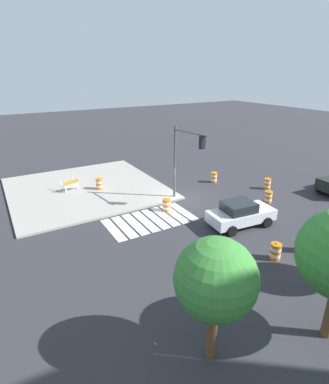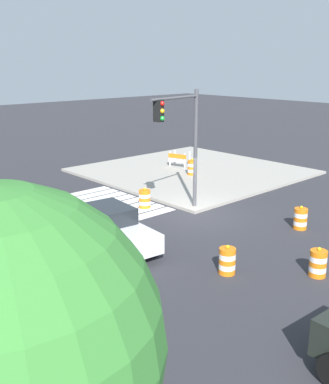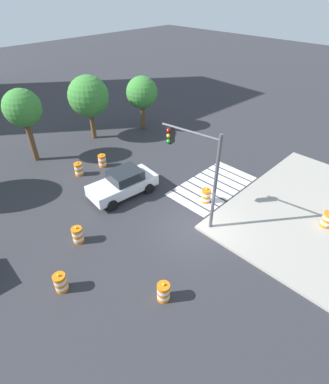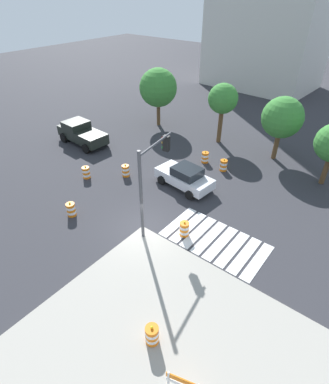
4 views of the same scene
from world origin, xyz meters
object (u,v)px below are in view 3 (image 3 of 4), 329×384
Objects in this scene: traffic_barrel_near_corner at (163,292)px; street_tree_streetside_mid at (142,93)px; sports_car at (123,183)px; street_tree_streetside_near at (88,97)px; traffic_barrel_on_sidewalk at (327,219)px; traffic_barrel_crosswalk_end at (78,235)px; traffic_barrel_lane_center at (206,196)px; traffic_barrel_far_curb at (79,169)px; street_tree_streetside_far at (22,109)px; traffic_barrel_median_near at (102,161)px; traffic_barrel_median_far at (61,283)px; traffic_light_pole at (197,161)px.

traffic_barrel_near_corner is 18.18m from street_tree_streetside_mid.
sports_car is 0.86× the size of street_tree_streetside_near.
sports_car reaches higher than traffic_barrel_on_sidewalk.
traffic_barrel_crosswalk_end is 13.41m from traffic_barrel_on_sidewalk.
traffic_barrel_lane_center is at bearing 114.38° from traffic_barrel_on_sidewalk.
street_tree_streetside_near is (0.38, 12.45, 3.11)m from traffic_barrel_lane_center.
street_tree_streetside_far is at bearing 105.20° from traffic_barrel_far_curb.
sports_car is 4.38× the size of traffic_barrel_far_curb.
street_tree_streetside_near is at bearing 51.78° from traffic_barrel_crosswalk_end.
traffic_barrel_median_near is (5.42, 5.40, 0.00)m from traffic_barrel_crosswalk_end.
traffic_barrel_far_curb is at bearing 53.22° from traffic_barrel_median_far.
sports_car is 4.38× the size of traffic_barrel_median_far.
traffic_barrel_near_corner is at bearing -117.01° from sports_car.
traffic_barrel_far_curb is 15.80m from traffic_barrel_on_sidewalk.
street_tree_streetside_near reaches higher than traffic_barrel_near_corner.
street_tree_streetside_mid is at bearing 36.15° from traffic_barrel_median_far.
traffic_barrel_on_sidewalk is (12.29, -6.71, 0.15)m from traffic_barrel_median_far.
traffic_light_pole is at bearing -8.42° from traffic_barrel_median_far.
street_tree_streetside_far is (-1.12, 4.14, 3.53)m from traffic_barrel_far_curb.
traffic_barrel_crosswalk_end is 7.19m from traffic_light_pole.
traffic_barrel_far_curb is at bearing -162.24° from street_tree_streetside_mid.
sports_car reaches higher than traffic_barrel_median_far.
sports_car is 11.89m from traffic_barrel_on_sidewalk.
traffic_barrel_median_far and traffic_barrel_far_curb have the same top height.
traffic_barrel_far_curb is at bearing 173.50° from traffic_barrel_median_near.
traffic_barrel_on_sidewalk is 0.22× the size of street_tree_streetside_mid.
street_tree_streetside_mid is (11.37, 13.92, 2.77)m from traffic_barrel_near_corner.
street_tree_streetside_mid is (8.47, 2.71, 2.77)m from traffic_barrel_far_curb.
street_tree_streetside_mid is at bearing -8.44° from street_tree_streetside_far.
traffic_barrel_median_far is at bearing -150.60° from sports_car.
sports_car is at bearing -138.91° from street_tree_streetside_mid.
traffic_barrel_near_corner is (-3.68, -7.21, -0.36)m from sports_car.
traffic_barrel_median_far is (-7.57, -7.45, 0.00)m from traffic_barrel_median_near.
traffic_light_pole reaches higher than traffic_barrel_lane_center.
sports_car is 4.08m from traffic_barrel_far_curb.
traffic_barrel_median_near is at bearing 103.60° from traffic_barrel_lane_center.
street_tree_streetside_near is at bearing 0.99° from street_tree_streetside_far.
street_tree_streetside_far reaches higher than traffic_barrel_lane_center.
traffic_barrel_far_curb is 0.22× the size of street_tree_streetside_mid.
traffic_barrel_median_near is 14.93m from traffic_barrel_on_sidewalk.
street_tree_streetside_near is (2.32, 4.44, 3.11)m from traffic_barrel_median_near.
street_tree_streetside_mid reaches higher than traffic_barrel_lane_center.
street_tree_streetside_far reaches higher than traffic_barrel_median_far.
traffic_light_pole is (0.03, -8.57, 3.46)m from traffic_barrel_median_near.
street_tree_streetside_near reaches higher than traffic_barrel_median_near.
traffic_barrel_crosswalk_end and traffic_barrel_far_curb have the same top height.
street_tree_streetside_near is at bearing 88.23° from traffic_barrel_lane_center.
traffic_barrel_on_sidewalk is (9.46, -3.17, 0.15)m from traffic_barrel_near_corner.
traffic_barrel_median_far is 0.19× the size of street_tree_streetside_far.
traffic_barrel_on_sidewalk is (10.15, -8.77, 0.15)m from traffic_barrel_crosswalk_end.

